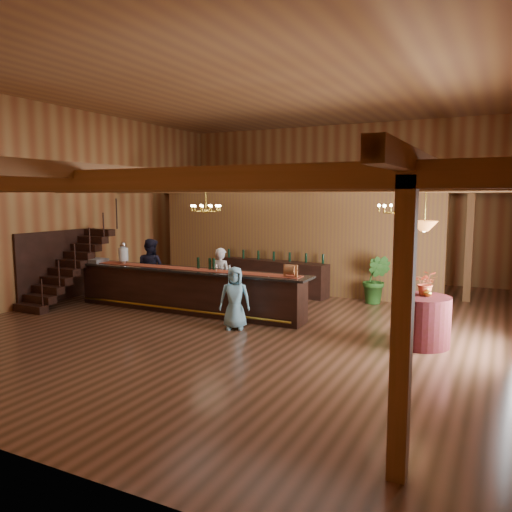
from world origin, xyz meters
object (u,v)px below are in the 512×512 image
at_px(round_table, 420,321).
at_px(guest, 235,298).
at_px(staff_second, 151,270).
at_px(backbar_shelf, 274,277).
at_px(bartender, 221,278).
at_px(raffle_drum, 291,270).
at_px(chandelier_left, 206,208).
at_px(tasting_bar, 186,290).
at_px(pendant_lamp, 424,226).
at_px(beverage_dispenser, 123,253).
at_px(chandelier_right, 397,208).
at_px(floor_plant, 376,279).

bearing_deg(round_table, guest, -171.44).
bearing_deg(staff_second, backbar_shelf, -134.76).
bearing_deg(backbar_shelf, bartender, -88.13).
relative_size(raffle_drum, chandelier_left, 0.43).
xyz_separation_m(raffle_drum, guest, (-0.99, -0.87, -0.59)).
bearing_deg(bartender, raffle_drum, 165.86).
relative_size(round_table, chandelier_left, 1.45).
distance_m(raffle_drum, bartender, 2.44).
bearing_deg(tasting_bar, pendant_lamp, -3.38).
height_order(tasting_bar, bartender, bartender).
distance_m(tasting_bar, beverage_dispenser, 2.26).
distance_m(chandelier_right, pendant_lamp, 1.16).
xyz_separation_m(tasting_bar, chandelier_left, (-0.05, 1.06, 2.09)).
relative_size(tasting_bar, beverage_dispenser, 11.22).
relative_size(chandelier_left, pendant_lamp, 0.89).
xyz_separation_m(round_table, bartender, (-5.22, 0.98, 0.32)).
height_order(tasting_bar, guest, guest).
relative_size(raffle_drum, guest, 0.24).
distance_m(backbar_shelf, chandelier_left, 3.28).
bearing_deg(chandelier_right, chandelier_left, 174.39).
distance_m(pendant_lamp, floor_plant, 4.23).
bearing_deg(tasting_bar, floor_plant, 36.91).
relative_size(raffle_drum, pendant_lamp, 0.38).
relative_size(raffle_drum, backbar_shelf, 0.10).
relative_size(tasting_bar, staff_second, 3.79).
bearing_deg(raffle_drum, round_table, -5.37).
relative_size(tasting_bar, pendant_lamp, 7.48).
relative_size(round_table, floor_plant, 0.85).
bearing_deg(pendant_lamp, bartender, 169.32).
bearing_deg(guest, staff_second, 133.35).
xyz_separation_m(tasting_bar, floor_plant, (4.15, 3.16, 0.11)).
height_order(chandelier_left, staff_second, chandelier_left).
height_order(beverage_dispenser, staff_second, staff_second).
bearing_deg(round_table, bartender, 169.32).
xyz_separation_m(tasting_bar, bartender, (0.64, 0.67, 0.25)).
height_order(raffle_drum, floor_plant, raffle_drum).
distance_m(chandelier_right, guest, 4.06).
relative_size(tasting_bar, backbar_shelf, 1.88).
distance_m(backbar_shelf, guest, 4.33).
relative_size(bartender, staff_second, 0.92).
height_order(tasting_bar, floor_plant, floor_plant).
bearing_deg(beverage_dispenser, bartender, 12.98).
height_order(tasting_bar, raffle_drum, raffle_drum).
relative_size(chandelier_left, chandelier_right, 1.00).
relative_size(pendant_lamp, staff_second, 0.51).
distance_m(bartender, floor_plant, 4.30).
distance_m(beverage_dispenser, backbar_shelf, 4.57).
distance_m(round_table, guest, 3.97).
distance_m(chandelier_right, staff_second, 7.10).
bearing_deg(beverage_dispenser, floor_plant, 26.47).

